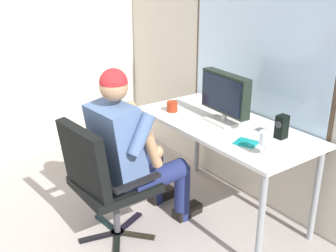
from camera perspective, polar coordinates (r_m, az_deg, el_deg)
The scene contains 9 objects.
wall_rear at distance 3.12m, azimuth 16.96°, elevation 11.20°, with size 4.45×0.08×2.77m.
desk at distance 3.19m, azimuth 7.72°, elevation -1.07°, with size 1.43×0.68×0.76m.
office_chair at distance 2.93m, azimuth -9.00°, elevation -6.77°, with size 0.63×0.58×0.91m.
person_seated at distance 2.99m, azimuth -4.82°, elevation -3.13°, with size 0.56×0.82×1.25m.
crt_monitor at distance 3.12m, azimuth 7.75°, elevation 4.14°, with size 0.46×0.22×0.38m.
wine_glass at distance 2.66m, azimuth 13.15°, elevation -1.78°, with size 0.08×0.08×0.16m.
desk_speaker at distance 2.96m, azimuth 15.18°, elevation -0.10°, with size 0.07×0.09×0.16m.
cd_case at distance 2.85m, azimuth 10.60°, elevation -2.25°, with size 0.18×0.17×0.01m.
coffee_mug at distance 3.37m, azimuth 0.56°, elevation 2.66°, with size 0.09×0.09×0.08m.
Camera 1 is at (1.85, 0.21, 1.90)m, focal length 44.87 mm.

